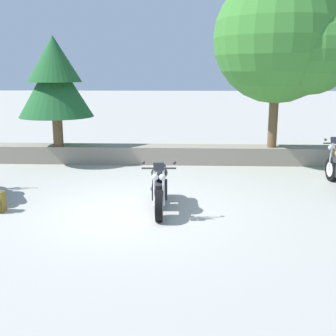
# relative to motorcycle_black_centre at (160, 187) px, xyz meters

# --- Properties ---
(ground_plane) EXTENTS (120.00, 120.00, 0.00)m
(ground_plane) POSITION_rel_motorcycle_black_centre_xyz_m (-0.54, -0.12, -0.49)
(ground_plane) COLOR #A3A099
(stone_wall) EXTENTS (36.00, 0.80, 0.55)m
(stone_wall) POSITION_rel_motorcycle_black_centre_xyz_m (-0.54, 4.68, -0.21)
(stone_wall) COLOR gray
(stone_wall) RESTS_ON ground
(motorcycle_black_centre) EXTENTS (0.67, 2.06, 1.18)m
(motorcycle_black_centre) POSITION_rel_motorcycle_black_centre_xyz_m (0.00, 0.00, 0.00)
(motorcycle_black_centre) COLOR black
(motorcycle_black_centre) RESTS_ON ground
(pine_tree_far_left) EXTENTS (2.29, 2.29, 3.37)m
(pine_tree_far_left) POSITION_rel_motorcycle_black_centre_xyz_m (-3.48, 4.51, 2.16)
(pine_tree_far_left) COLOR brown
(pine_tree_far_left) RESTS_ON stone_wall
(leafy_tree_mid_left) EXTENTS (3.99, 3.80, 5.15)m
(leafy_tree_mid_left) POSITION_rel_motorcycle_black_centre_xyz_m (3.41, 4.47, 3.23)
(leafy_tree_mid_left) COLOR brown
(leafy_tree_mid_left) RESTS_ON stone_wall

